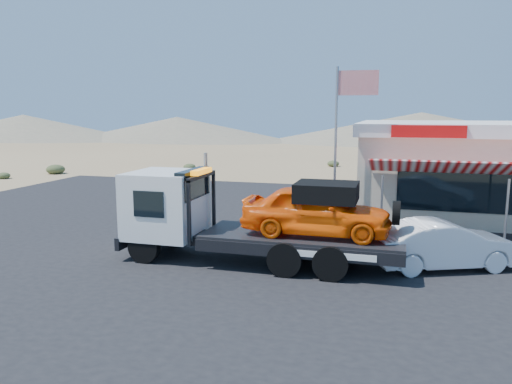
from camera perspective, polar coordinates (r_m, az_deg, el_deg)
ground at (r=16.59m, az=-9.61°, el=-6.29°), size 120.00×120.00×0.00m
asphalt_lot at (r=18.62m, az=-0.03°, el=-4.40°), size 32.00×24.00×0.02m
tow_truck at (r=14.48m, az=-0.46°, el=-2.52°), size 8.06×2.39×2.70m
white_sedan at (r=15.02m, az=20.65°, el=-5.66°), size 4.34×2.96×1.35m
jerky_store at (r=23.77m, az=24.36°, el=2.60°), size 10.40×9.97×3.90m
flagpole at (r=19.02m, az=9.82°, el=7.19°), size 1.55×0.10×6.00m
desert_scrub at (r=31.76m, az=-25.11°, el=0.92°), size 22.69×34.01×0.69m
distant_hills at (r=71.57m, az=2.31°, el=7.25°), size 126.00×48.00×4.20m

